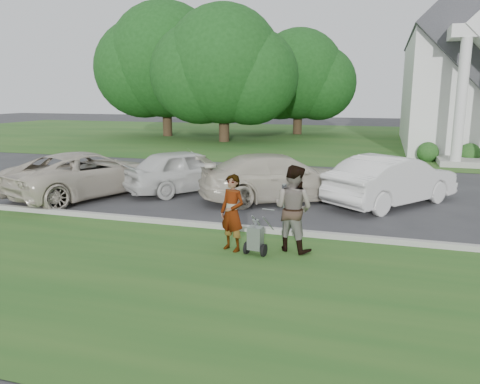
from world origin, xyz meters
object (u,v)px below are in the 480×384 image
at_px(striping_cart, 256,239).
at_px(person_right, 293,209).
at_px(car_d, 392,180).
at_px(car_b, 187,170).
at_px(parking_meter_near, 284,205).
at_px(car_c, 279,177).
at_px(tree_back, 299,78).
at_px(tree_left, 223,70).
at_px(person_left, 232,214).
at_px(tree_far, 165,65).
at_px(car_a, 88,174).

distance_m(striping_cart, person_right, 1.08).
bearing_deg(car_d, car_b, 37.65).
relative_size(striping_cart, car_b, 0.21).
height_order(striping_cart, person_right, person_right).
xyz_separation_m(parking_meter_near, car_c, (-1.05, 4.28, -0.11)).
bearing_deg(car_b, parking_meter_near, 172.28).
bearing_deg(tree_back, car_c, -81.13).
relative_size(tree_left, car_d, 2.20).
relative_size(tree_back, person_left, 5.54).
bearing_deg(tree_far, car_d, -48.99).
relative_size(tree_left, person_right, 5.45).
height_order(tree_far, car_b, tree_far).
xyz_separation_m(tree_left, car_c, (8.01, -17.65, -4.34)).
xyz_separation_m(person_left, car_a, (-6.58, 4.06, -0.10)).
height_order(tree_far, striping_cart, tree_far).
relative_size(person_left, car_a, 0.31).
height_order(striping_cart, car_b, car_b).
relative_size(tree_far, car_c, 2.19).
distance_m(striping_cart, parking_meter_near, 1.34).
xyz_separation_m(tree_back, parking_meter_near, (5.05, -29.93, -3.84)).
xyz_separation_m(striping_cart, parking_meter_near, (0.38, 1.18, 0.51)).
bearing_deg(car_a, person_left, 168.62).
bearing_deg(car_c, car_b, 52.53).
bearing_deg(car_d, tree_left, -18.73).
xyz_separation_m(car_a, car_d, (10.06, 1.69, 0.02)).
bearing_deg(car_a, car_b, -130.84).
bearing_deg(person_left, car_d, 81.73).
xyz_separation_m(striping_cart, person_left, (-0.58, 0.14, 0.49)).
height_order(tree_far, tree_back, tree_far).
bearing_deg(parking_meter_near, tree_far, 121.13).
relative_size(tree_back, car_b, 2.10).
bearing_deg(parking_meter_near, car_b, 134.12).
bearing_deg(car_d, tree_far, -11.65).
bearing_deg(tree_back, tree_far, -153.44).
xyz_separation_m(tree_left, striping_cart, (8.68, -23.11, -4.73)).
relative_size(tree_left, tree_far, 0.91).
bearing_deg(car_c, car_a, 69.97).
height_order(person_right, car_b, person_right).
relative_size(tree_left, car_c, 2.00).
relative_size(car_a, car_c, 1.04).
bearing_deg(car_d, person_right, 105.15).
bearing_deg(tree_back, parking_meter_near, -80.42).
xyz_separation_m(parking_meter_near, car_a, (-7.54, 3.03, -0.11)).
xyz_separation_m(car_a, car_c, (6.49, 1.25, -0.00)).
xyz_separation_m(tree_far, tree_back, (10.00, 5.00, -0.97)).
bearing_deg(tree_far, person_right, -58.94).
xyz_separation_m(person_right, car_d, (2.18, 5.35, -0.18)).
bearing_deg(car_d, car_c, 44.29).
bearing_deg(tree_back, car_b, -88.82).
distance_m(car_c, car_d, 3.60).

